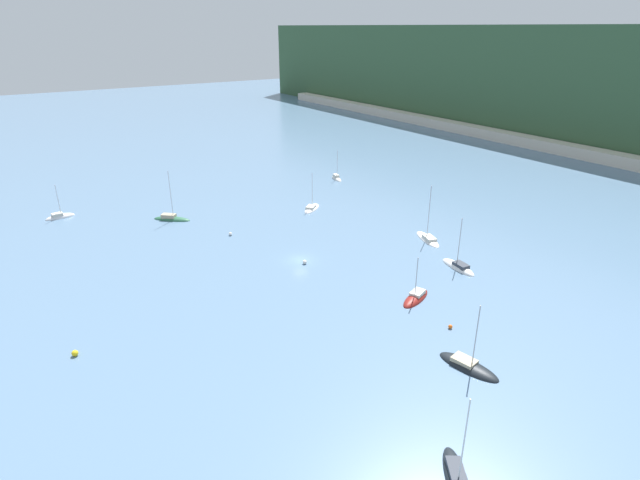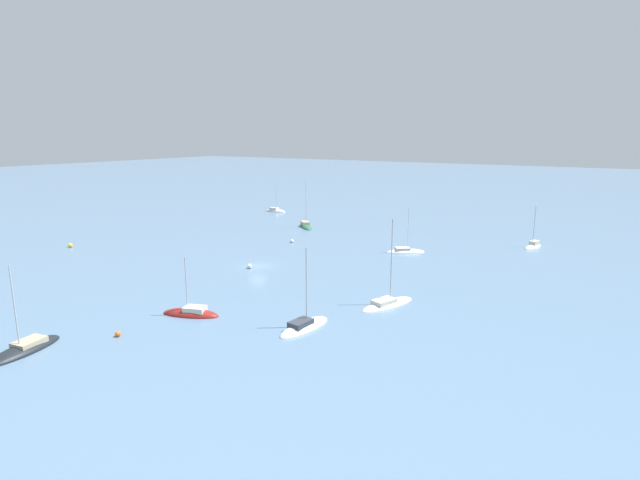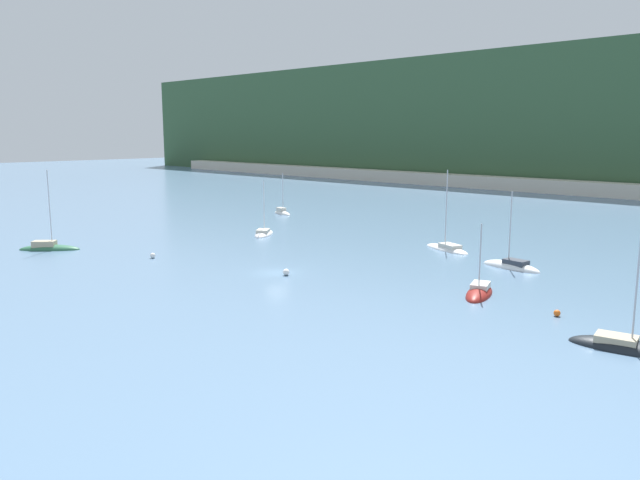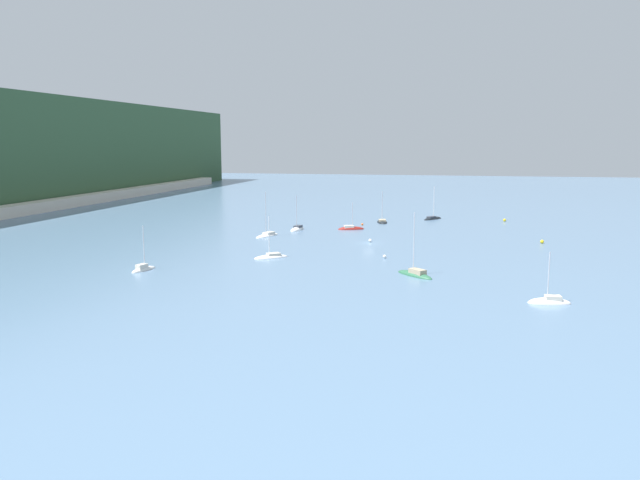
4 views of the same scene
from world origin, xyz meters
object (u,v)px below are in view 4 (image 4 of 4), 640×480
object	(u,v)px
mooring_buoy_3	(370,240)
mooring_buoy_4	(542,242)
sailboat_4	(271,257)
mooring_buoy_0	(385,256)
mooring_buoy_1	(505,220)
sailboat_7	(415,275)
sailboat_8	(297,229)
sailboat_3	(351,229)
sailboat_0	(267,235)
sailboat_2	(550,303)
sailboat_5	(143,270)
sailboat_6	(432,219)
mooring_buoy_2	(362,224)
sailboat_1	(382,222)

from	to	relation	value
mooring_buoy_3	mooring_buoy_4	bearing A→B (deg)	-80.50
sailboat_4	mooring_buoy_0	xyz separation A→B (m)	(4.27, -22.23, 0.26)
mooring_buoy_3	mooring_buoy_1	bearing A→B (deg)	-36.04
sailboat_7	sailboat_8	distance (m)	61.18
sailboat_8	mooring_buoy_0	bearing A→B (deg)	43.41
sailboat_4	sailboat_7	bearing A→B (deg)	121.72
sailboat_4	sailboat_8	xyz separation A→B (m)	(39.86, 4.71, 0.01)
mooring_buoy_1	sailboat_3	bearing A→B (deg)	122.14
sailboat_0	sailboat_2	size ratio (longest dim) A/B	1.38
mooring_buoy_1	mooring_buoy_0	bearing A→B (deg)	156.87
sailboat_2	sailboat_5	size ratio (longest dim) A/B	0.95
mooring_buoy_0	mooring_buoy_1	bearing A→B (deg)	-23.13
mooring_buoy_1	mooring_buoy_3	world-z (taller)	mooring_buoy_1
mooring_buoy_4	sailboat_4	bearing A→B (deg)	118.55
sailboat_6	mooring_buoy_4	world-z (taller)	sailboat_6
sailboat_0	sailboat_5	world-z (taller)	sailboat_0
sailboat_4	sailboat_8	size ratio (longest dim) A/B	0.91
sailboat_0	sailboat_2	bearing A→B (deg)	66.37
mooring_buoy_2	sailboat_6	bearing A→B (deg)	-45.92
mooring_buoy_3	mooring_buoy_0	bearing A→B (deg)	-164.28
sailboat_3	sailboat_6	world-z (taller)	sailboat_6
sailboat_7	mooring_buoy_0	world-z (taller)	sailboat_7
sailboat_1	sailboat_3	bearing A→B (deg)	146.91
sailboat_2	sailboat_5	distance (m)	68.83
sailboat_8	mooring_buoy_1	world-z (taller)	sailboat_8
sailboat_1	sailboat_3	size ratio (longest dim) A/B	1.22
sailboat_0	sailboat_6	bearing A→B (deg)	156.66
sailboat_1	mooring_buoy_3	world-z (taller)	sailboat_1
sailboat_2	mooring_buoy_1	world-z (taller)	sailboat_2
sailboat_1	mooring_buoy_3	bearing A→B (deg)	171.04
mooring_buoy_3	sailboat_7	bearing A→B (deg)	-160.31
sailboat_2	sailboat_8	xyz separation A→B (m)	(65.81, 53.94, 0.00)
sailboat_3	sailboat_5	world-z (taller)	sailboat_5
sailboat_6	mooring_buoy_0	distance (m)	66.43
sailboat_6	sailboat_1	bearing A→B (deg)	162.58
sailboat_0	sailboat_5	xyz separation A→B (m)	(-44.68, 9.70, 0.04)
mooring_buoy_3	sailboat_4	bearing A→B (deg)	144.69
mooring_buoy_1	sailboat_8	bearing A→B (deg)	118.35
sailboat_3	mooring_buoy_4	world-z (taller)	sailboat_3
sailboat_8	mooring_buoy_0	size ratio (longest dim) A/B	14.34
sailboat_8	mooring_buoy_2	world-z (taller)	sailboat_8
sailboat_1	sailboat_0	bearing A→B (deg)	130.96
sailboat_1	sailboat_3	world-z (taller)	sailboat_1
mooring_buoy_0	sailboat_3	bearing A→B (deg)	18.60
sailboat_3	mooring_buoy_3	world-z (taller)	sailboat_3
mooring_buoy_2	mooring_buoy_3	world-z (taller)	mooring_buoy_3
sailboat_7	sailboat_3	bearing A→B (deg)	-26.00
sailboat_2	sailboat_5	xyz separation A→B (m)	(9.16, 68.22, 0.06)
sailboat_6	mooring_buoy_4	xyz separation A→B (m)	(-40.18, -26.03, 0.32)
sailboat_2	mooring_buoy_1	bearing A→B (deg)	-96.31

